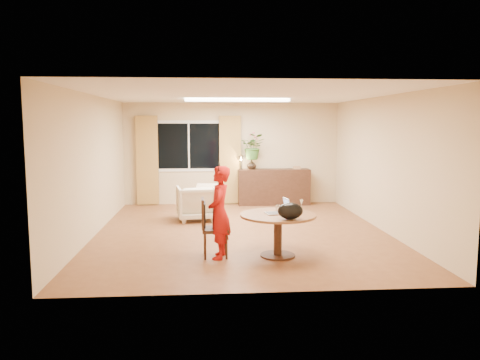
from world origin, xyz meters
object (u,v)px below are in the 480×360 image
(dining_chair, at_px, (215,228))
(sideboard, at_px, (274,187))
(dining_table, at_px, (278,223))
(armchair, at_px, (196,203))
(child, at_px, (219,212))

(dining_chair, distance_m, sideboard, 4.90)
(dining_table, distance_m, armchair, 3.18)
(armchair, distance_m, sideboard, 2.66)
(dining_chair, bearing_deg, sideboard, 69.76)
(dining_chair, distance_m, armchair, 2.85)
(dining_chair, xyz_separation_m, child, (0.06, -0.07, 0.26))
(dining_chair, relative_size, sideboard, 0.51)
(dining_chair, height_order, child, child)
(dining_table, relative_size, child, 0.82)
(dining_table, xyz_separation_m, child, (-0.91, -0.02, 0.19))
(dining_chair, xyz_separation_m, sideboard, (1.60, 4.64, -0.01))
(dining_table, bearing_deg, sideboard, 82.43)
(armchair, height_order, sideboard, sideboard)
(child, height_order, armchair, child)
(dining_table, relative_size, armchair, 1.44)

